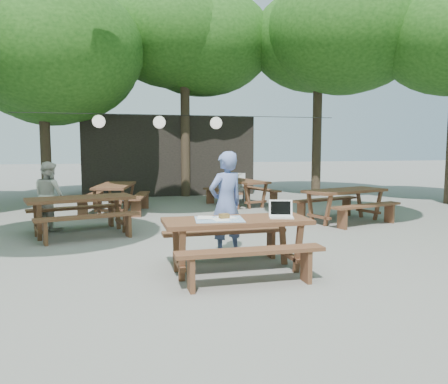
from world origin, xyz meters
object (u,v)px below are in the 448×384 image
main_picnic_table (236,245)px  picnic_table_nw (81,215)px  second_person (50,196)px  woman (226,204)px  plastic_chair (238,194)px

main_picnic_table → picnic_table_nw: 3.96m
main_picnic_table → second_person: size_ratio=1.40×
picnic_table_nw → woman: bearing=-60.0°
woman → second_person: size_ratio=1.16×
main_picnic_table → woman: (0.08, 0.90, 0.45)m
main_picnic_table → woman: size_ratio=1.20×
woman → plastic_chair: size_ratio=1.85×
main_picnic_table → picnic_table_nw: same height
main_picnic_table → plastic_chair: 7.68m
main_picnic_table → plastic_chair: (2.15, 7.38, -0.13)m
picnic_table_nw → second_person: second_person is taller
woman → plastic_chair: (2.07, 6.47, -0.58)m
picnic_table_nw → second_person: (-0.67, 0.72, 0.33)m
picnic_table_nw → woman: size_ratio=1.35×
woman → second_person: bearing=-66.2°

